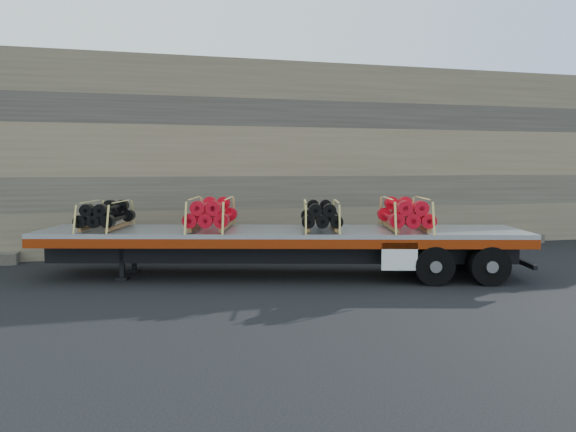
# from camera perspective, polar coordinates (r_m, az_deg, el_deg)

# --- Properties ---
(ground) EXTENTS (120.00, 120.00, 0.00)m
(ground) POSITION_cam_1_polar(r_m,az_deg,el_deg) (15.79, -1.50, -6.45)
(ground) COLOR black
(ground) RESTS_ON ground
(rock_wall) EXTENTS (44.00, 3.00, 7.00)m
(rock_wall) POSITION_cam_1_polar(r_m,az_deg,el_deg) (21.85, -5.58, 5.93)
(rock_wall) COLOR #7A6B54
(rock_wall) RESTS_ON ground
(trailer) EXTENTS (13.84, 6.28, 1.36)m
(trailer) POSITION_cam_1_polar(r_m,az_deg,el_deg) (16.11, -0.70, -3.76)
(trailer) COLOR #B3B5BB
(trailer) RESTS_ON ground
(bundle_front) EXTENTS (1.62, 2.36, 0.76)m
(bundle_front) POSITION_cam_1_polar(r_m,az_deg,el_deg) (16.87, -18.01, 0.03)
(bundle_front) COLOR black
(bundle_front) RESTS_ON trailer
(bundle_midfront) EXTENTS (1.82, 2.65, 0.85)m
(bundle_midfront) POSITION_cam_1_polar(r_m,az_deg,el_deg) (16.15, -7.76, 0.18)
(bundle_midfront) COLOR red
(bundle_midfront) RESTS_ON trailer
(bundle_midrear) EXTENTS (1.65, 2.40, 0.77)m
(bundle_midrear) POSITION_cam_1_polar(r_m,az_deg,el_deg) (15.99, 3.35, 0.03)
(bundle_midrear) COLOR black
(bundle_midrear) RESTS_ON trailer
(bundle_rear) EXTENTS (1.83, 2.67, 0.86)m
(bundle_rear) POSITION_cam_1_polar(r_m,az_deg,el_deg) (16.27, 11.78, 0.17)
(bundle_rear) COLOR red
(bundle_rear) RESTS_ON trailer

